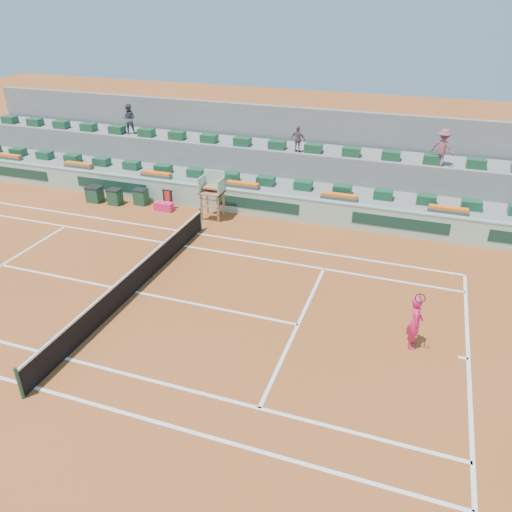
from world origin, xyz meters
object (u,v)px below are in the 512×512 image
object	(u,v)px
umpire_chair	(213,189)
drink_cooler_a	(141,197)
player_bag	(164,206)
tennis_player	(415,322)

from	to	relation	value
umpire_chair	drink_cooler_a	size ratio (longest dim) A/B	2.86
player_bag	tennis_player	xyz separation A→B (m)	(12.98, -7.38, 0.71)
player_bag	tennis_player	bearing A→B (deg)	-29.63
umpire_chair	tennis_player	distance (m)	12.56
umpire_chair	drink_cooler_a	distance (m)	4.55
umpire_chair	tennis_player	xyz separation A→B (m)	(10.15, -7.38, -0.62)
umpire_chair	drink_cooler_a	bearing A→B (deg)	175.13
player_bag	umpire_chair	world-z (taller)	umpire_chair
umpire_chair	tennis_player	bearing A→B (deg)	-36.03
player_bag	drink_cooler_a	world-z (taller)	drink_cooler_a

